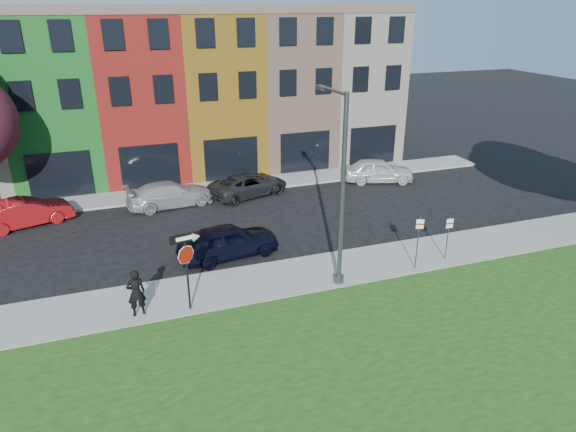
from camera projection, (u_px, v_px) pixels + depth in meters
name	position (u px, v px, depth m)	size (l,w,h in m)	color
ground	(336.00, 314.00, 18.85)	(120.00, 120.00, 0.00)	black
sidewalk_near	(350.00, 267.00, 22.05)	(40.00, 3.00, 0.12)	gray
sidewalk_far	(188.00, 191.00, 30.98)	(40.00, 2.40, 0.12)	gray
rowhouse_block	(176.00, 92.00, 34.64)	(30.00, 10.12, 10.00)	beige
stop_sign	(186.00, 256.00, 18.11)	(1.04, 0.22, 3.06)	black
man	(136.00, 293.00, 18.25)	(0.72, 0.52, 1.81)	black
sedan_near	(228.00, 241.00, 22.84)	(4.73, 2.46, 1.54)	black
parked_car_red	(26.00, 212.00, 26.08)	(4.63, 2.82, 1.44)	maroon
parked_car_silver	(170.00, 194.00, 28.65)	(5.02, 2.60, 1.39)	#9D9DA1
parked_car_dark	(249.00, 185.00, 30.26)	(5.21, 3.57, 1.32)	black
parked_car_white	(378.00, 170.00, 32.53)	(4.74, 3.01, 1.50)	silver
street_lamp	(340.00, 191.00, 19.48)	(0.42, 2.58, 7.59)	#4C4F51
parking_sign_a	(418.00, 237.00, 21.27)	(0.31, 0.14, 2.40)	#4C4F51
parking_sign_b	(448.00, 233.00, 22.19)	(0.32, 0.09, 1.98)	#4C4F51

